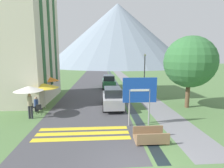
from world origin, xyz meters
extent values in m
plane|color=#517542|center=(0.00, 20.00, 0.00)|extent=(160.00, 160.00, 0.00)
cube|color=#424247|center=(-2.50, 30.00, 0.00)|extent=(6.40, 60.00, 0.01)
cube|color=slate|center=(3.60, 30.00, 0.00)|extent=(2.20, 60.00, 0.01)
cube|color=black|center=(1.20, 30.00, 0.00)|extent=(0.60, 60.00, 0.00)
cube|color=yellow|center=(-2.50, 2.64, 0.01)|extent=(5.44, 0.44, 0.01)
cube|color=yellow|center=(-2.50, 3.34, 0.01)|extent=(5.44, 0.44, 0.01)
cube|color=yellow|center=(-2.50, 4.04, 0.01)|extent=(5.44, 0.44, 0.01)
cone|color=gray|center=(7.07, 80.37, 14.67)|extent=(67.52, 67.52, 29.34)
cube|color=beige|center=(-9.40, 12.00, 6.42)|extent=(5.73, 7.87, 12.83)
cube|color=#285633|center=(-6.50, 9.84, 6.42)|extent=(0.06, 0.70, 9.63)
cube|color=#285633|center=(-6.50, 12.00, 6.42)|extent=(0.06, 0.70, 9.63)
cube|color=#285633|center=(-6.50, 14.16, 6.42)|extent=(0.06, 0.70, 9.63)
cylinder|color=gray|center=(0.42, 4.39, 1.21)|extent=(0.10, 0.10, 2.41)
cylinder|color=gray|center=(1.73, 4.39, 1.21)|extent=(0.10, 0.10, 2.41)
cube|color=#1947B7|center=(1.07, 4.37, 2.36)|extent=(2.20, 0.05, 1.62)
cube|color=white|center=(1.07, 4.34, 2.36)|extent=(1.21, 0.02, 0.14)
cube|color=#846647|center=(1.20, 2.16, 0.14)|extent=(1.70, 1.10, 0.12)
cube|color=#846647|center=(1.20, 1.65, 0.43)|extent=(1.70, 0.08, 0.45)
cube|color=#846647|center=(1.20, 2.67, 0.43)|extent=(1.70, 0.08, 0.45)
cube|color=#846647|center=(0.43, 2.16, 0.04)|extent=(0.16, 0.99, 0.08)
cube|color=#846647|center=(1.97, 2.16, 0.04)|extent=(0.16, 0.99, 0.08)
cube|color=#B2B2B7|center=(-0.40, 8.49, 0.72)|extent=(1.66, 4.05, 0.84)
cube|color=#23282D|center=(-0.40, 8.29, 1.48)|extent=(1.41, 2.23, 0.68)
cylinder|color=black|center=(-1.19, 9.75, 0.30)|extent=(0.18, 0.60, 0.60)
cylinder|color=black|center=(0.39, 9.75, 0.30)|extent=(0.18, 0.60, 0.60)
cylinder|color=black|center=(-1.19, 7.24, 0.30)|extent=(0.18, 0.60, 0.60)
cylinder|color=black|center=(0.39, 7.24, 0.30)|extent=(0.18, 0.60, 0.60)
cube|color=#28663D|center=(-0.25, 18.65, 0.72)|extent=(1.76, 4.56, 0.84)
cube|color=#23282D|center=(-0.25, 18.42, 1.48)|extent=(1.50, 2.51, 0.68)
cylinder|color=black|center=(-1.09, 20.07, 0.30)|extent=(0.18, 0.60, 0.60)
cylinder|color=black|center=(0.59, 20.07, 0.30)|extent=(0.18, 0.60, 0.60)
cylinder|color=black|center=(-1.09, 17.24, 0.30)|extent=(0.18, 0.60, 0.60)
cylinder|color=black|center=(0.59, 17.24, 0.30)|extent=(0.18, 0.60, 0.60)
cube|color=#232328|center=(-6.97, 7.47, 0.45)|extent=(0.40, 0.40, 0.04)
cube|color=#232328|center=(-6.97, 7.29, 0.65)|extent=(0.40, 0.04, 0.40)
cylinder|color=#232328|center=(-7.14, 7.64, 0.23)|extent=(0.03, 0.03, 0.45)
cylinder|color=#232328|center=(-6.80, 7.64, 0.23)|extent=(0.03, 0.03, 0.45)
cylinder|color=#232328|center=(-7.14, 7.30, 0.23)|extent=(0.03, 0.03, 0.45)
cylinder|color=#232328|center=(-6.80, 7.30, 0.23)|extent=(0.03, 0.03, 0.45)
cube|color=#232328|center=(-6.77, 9.88, 0.45)|extent=(0.40, 0.40, 0.04)
cube|color=#232328|center=(-6.77, 9.70, 0.65)|extent=(0.40, 0.04, 0.40)
cylinder|color=#232328|center=(-6.94, 10.05, 0.23)|extent=(0.03, 0.03, 0.45)
cylinder|color=#232328|center=(-6.60, 10.05, 0.23)|extent=(0.03, 0.03, 0.45)
cylinder|color=#232328|center=(-6.94, 9.71, 0.23)|extent=(0.03, 0.03, 0.45)
cylinder|color=#232328|center=(-6.60, 9.71, 0.23)|extent=(0.03, 0.03, 0.45)
cube|color=#232328|center=(-6.21, 7.03, 0.45)|extent=(0.40, 0.40, 0.04)
cube|color=#232328|center=(-6.21, 6.85, 0.65)|extent=(0.40, 0.04, 0.40)
cylinder|color=#232328|center=(-6.38, 7.20, 0.23)|extent=(0.03, 0.03, 0.45)
cylinder|color=#232328|center=(-6.04, 7.20, 0.23)|extent=(0.03, 0.03, 0.45)
cylinder|color=#232328|center=(-6.38, 6.86, 0.23)|extent=(0.03, 0.03, 0.45)
cylinder|color=#232328|center=(-6.04, 6.86, 0.23)|extent=(0.03, 0.03, 0.45)
cube|color=#232328|center=(-6.80, 8.75, 0.45)|extent=(0.40, 0.40, 0.04)
cube|color=#232328|center=(-6.80, 8.57, 0.65)|extent=(0.40, 0.04, 0.40)
cylinder|color=#232328|center=(-6.97, 8.92, 0.23)|extent=(0.03, 0.03, 0.45)
cylinder|color=#232328|center=(-6.63, 8.92, 0.23)|extent=(0.03, 0.03, 0.45)
cylinder|color=#232328|center=(-6.97, 8.58, 0.23)|extent=(0.03, 0.03, 0.45)
cylinder|color=#232328|center=(-6.63, 8.58, 0.23)|extent=(0.03, 0.03, 0.45)
cube|color=#232328|center=(-6.97, 10.11, 0.45)|extent=(0.40, 0.40, 0.04)
cube|color=#232328|center=(-6.97, 9.93, 0.65)|extent=(0.40, 0.04, 0.40)
cylinder|color=#232328|center=(-7.14, 10.28, 0.23)|extent=(0.03, 0.03, 0.45)
cylinder|color=#232328|center=(-6.80, 10.28, 0.23)|extent=(0.03, 0.03, 0.45)
cylinder|color=#232328|center=(-7.14, 9.94, 0.23)|extent=(0.03, 0.03, 0.45)
cylinder|color=#232328|center=(-6.80, 9.94, 0.23)|extent=(0.03, 0.03, 0.45)
cylinder|color=#B7B2A8|center=(-6.70, 6.51, 1.14)|extent=(0.06, 0.06, 2.27)
cone|color=silver|center=(-6.70, 6.51, 2.17)|extent=(2.06, 2.06, 0.36)
cylinder|color=#B7B2A8|center=(-6.33, 8.81, 1.05)|extent=(0.06, 0.06, 2.10)
cone|color=yellow|center=(-6.33, 8.81, 2.00)|extent=(2.49, 2.49, 0.40)
cylinder|color=#B7B2A8|center=(-6.70, 11.48, 1.19)|extent=(0.06, 0.06, 2.37)
cone|color=orange|center=(-6.70, 11.48, 2.27)|extent=(2.08, 2.08, 0.43)
cylinder|color=#282833|center=(-6.64, 6.15, 0.49)|extent=(0.14, 0.14, 0.98)
cylinder|color=#282833|center=(-6.46, 6.15, 0.49)|extent=(0.14, 0.14, 0.98)
cylinder|color=gray|center=(-6.55, 6.15, 1.32)|extent=(0.32, 0.32, 0.68)
sphere|color=#9E755B|center=(-6.55, 6.15, 1.76)|extent=(0.22, 0.22, 0.22)
cylinder|color=#282833|center=(-6.81, 7.81, 0.23)|extent=(0.14, 0.14, 0.46)
cylinder|color=#282833|center=(-6.63, 7.81, 0.23)|extent=(0.14, 0.14, 0.46)
cylinder|color=navy|center=(-6.72, 7.81, 0.74)|extent=(0.32, 0.32, 0.56)
sphere|color=tan|center=(-6.72, 7.81, 1.12)|extent=(0.22, 0.22, 0.22)
cylinder|color=#515156|center=(3.67, 13.40, 2.28)|extent=(0.12, 0.12, 4.55)
sphere|color=silver|center=(3.67, 13.40, 4.67)|extent=(0.28, 0.28, 0.28)
cylinder|color=brown|center=(6.25, 8.16, 1.08)|extent=(0.36, 0.36, 2.16)
sphere|color=#336B38|center=(6.25, 8.16, 4.04)|extent=(4.41, 4.41, 4.41)
camera|label=1|loc=(-1.44, -6.46, 4.50)|focal=28.00mm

